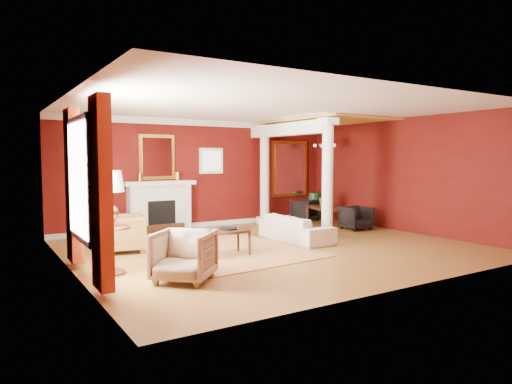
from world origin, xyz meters
TOP-DOWN VIEW (x-y plane):
  - ground at (0.00, 0.00)m, footprint 8.00×8.00m
  - room_shell at (0.00, 0.00)m, footprint 8.04×7.04m
  - fireplace at (-1.30, 3.32)m, footprint 1.85×0.42m
  - overmantel_mirror at (-1.30, 3.45)m, footprint 0.95×0.07m
  - flank_window_left at (-2.85, 3.46)m, footprint 0.70×0.07m
  - flank_window_right at (0.25, 3.46)m, footprint 0.70×0.07m
  - left_window at (-3.89, -0.60)m, footprint 0.21×2.55m
  - column_front at (1.70, 0.30)m, footprint 0.36×0.36m
  - column_back at (1.70, 3.00)m, footprint 0.36×0.36m
  - header_beam at (1.70, 1.90)m, footprint 0.30×3.20m
  - amber_ceiling at (2.85, 1.75)m, footprint 2.30×3.40m
  - dining_mirror at (2.90, 3.45)m, footprint 1.30×0.07m
  - chandelier at (2.90, 1.80)m, footprint 0.60×0.62m
  - crown_trim at (0.00, 3.46)m, footprint 8.00×0.08m
  - base_trim at (0.00, 3.46)m, footprint 8.00×0.08m
  - rug at (-1.04, 0.34)m, footprint 3.01×3.85m
  - sofa at (0.86, 0.39)m, footprint 0.58×1.96m
  - armchair_leopard at (-2.83, 1.19)m, footprint 0.89×0.93m
  - armchair_stripe at (-2.66, -1.48)m, footprint 1.13×1.13m
  - coffee_table at (-1.22, -0.21)m, footprint 1.00×1.00m
  - coffee_book at (-1.19, -0.18)m, footprint 0.18×0.04m
  - side_table at (-3.50, -0.45)m, footprint 0.67×0.67m
  - dining_table at (3.06, 1.85)m, footprint 0.95×1.56m
  - dining_chair_near at (3.16, 0.83)m, footprint 0.70×0.66m
  - dining_chair_far at (3.16, 2.99)m, footprint 0.83×0.80m
  - green_urn at (3.50, 3.00)m, footprint 0.34×0.34m
  - potted_plant at (3.02, 1.90)m, footprint 0.65×0.69m

SIDE VIEW (x-z plane):
  - ground at x=0.00m, z-range 0.00..0.00m
  - rug at x=-1.04m, z-range 0.00..0.01m
  - base_trim at x=0.00m, z-range 0.00..0.12m
  - green_urn at x=3.50m, z-range -0.09..0.74m
  - dining_chair_near at x=3.16m, z-range 0.00..0.68m
  - dining_chair_far at x=3.16m, z-range 0.00..0.69m
  - sofa at x=0.86m, z-range 0.00..0.77m
  - dining_table at x=3.06m, z-range 0.00..0.82m
  - armchair_leopard at x=-2.83m, z-range 0.00..0.83m
  - armchair_stripe at x=-2.66m, z-range 0.00..0.85m
  - coffee_table at x=-1.22m, z-range 0.21..0.71m
  - coffee_book at x=-1.19m, z-range 0.51..0.75m
  - fireplace at x=-1.30m, z-range 0.00..1.29m
  - potted_plant at x=3.02m, z-range 0.82..1.29m
  - side_table at x=-3.50m, z-range 0.31..1.98m
  - left_window at x=-3.89m, z-range 0.12..2.72m
  - column_front at x=1.70m, z-range 0.03..2.83m
  - column_back at x=1.70m, z-range 0.03..2.83m
  - dining_mirror at x=2.90m, z-range 0.70..2.40m
  - flank_window_left at x=-2.85m, z-range 1.45..2.15m
  - flank_window_right at x=0.25m, z-range 1.45..2.15m
  - overmantel_mirror at x=-1.30m, z-range 1.33..2.47m
  - room_shell at x=0.00m, z-range 0.56..3.48m
  - chandelier at x=2.90m, z-range 1.87..2.62m
  - header_beam at x=1.70m, z-range 2.46..2.78m
  - crown_trim at x=0.00m, z-range 2.74..2.90m
  - amber_ceiling at x=2.85m, z-range 2.85..2.89m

